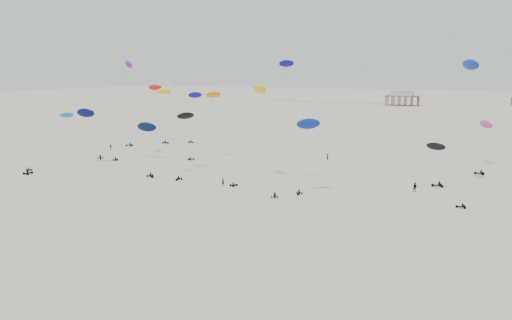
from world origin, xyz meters
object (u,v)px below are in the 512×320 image
at_px(rig_0, 184,126).
at_px(rig_8, 441,158).
at_px(spectator_0, 223,186).
at_px(pavilion_main, 402,99).

bearing_deg(rig_0, rig_8, -177.91).
xyz_separation_m(rig_0, spectator_0, (15.39, -10.88, -10.12)).
xyz_separation_m(rig_8, spectator_0, (-39.56, -11.98, -6.40)).
height_order(rig_0, rig_8, rig_0).
relative_size(rig_0, spectator_0, 9.07).
bearing_deg(pavilion_main, rig_8, -80.80).
xyz_separation_m(rig_0, rig_8, (54.94, 1.10, -3.72)).
relative_size(pavilion_main, rig_8, 1.28).
relative_size(rig_8, spectator_0, 8.57).
relative_size(pavilion_main, spectator_0, 11.02).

